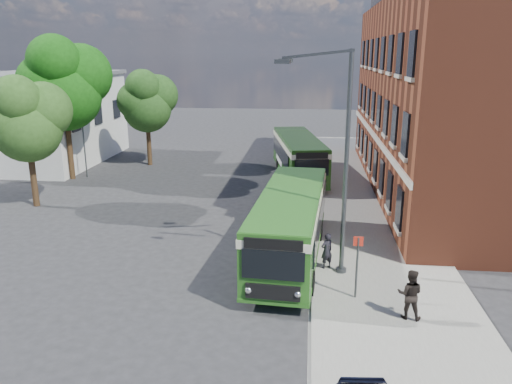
# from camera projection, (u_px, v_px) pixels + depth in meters

# --- Properties ---
(ground) EXTENTS (120.00, 120.00, 0.00)m
(ground) POSITION_uv_depth(u_px,v_px,m) (225.00, 251.00, 23.05)
(ground) COLOR #272629
(ground) RESTS_ON ground
(pavement) EXTENTS (6.00, 48.00, 0.15)m
(pavement) POSITION_uv_depth(u_px,v_px,m) (362.00, 204.00, 29.96)
(pavement) COLOR gray
(pavement) RESTS_ON ground
(kerb_line) EXTENTS (0.12, 48.00, 0.01)m
(kerb_line) POSITION_uv_depth(u_px,v_px,m) (311.00, 203.00, 30.30)
(kerb_line) COLOR beige
(kerb_line) RESTS_ON ground
(brick_office) EXTENTS (12.10, 26.00, 14.20)m
(brick_office) POSITION_uv_depth(u_px,v_px,m) (476.00, 84.00, 31.19)
(brick_office) COLOR brown
(brick_office) RESTS_ON ground
(white_building) EXTENTS (9.40, 13.40, 7.30)m
(white_building) POSITION_uv_depth(u_px,v_px,m) (46.00, 118.00, 41.16)
(white_building) COLOR silver
(white_building) RESTS_ON ground
(flagpole) EXTENTS (0.95, 0.10, 9.00)m
(flagpole) POSITION_uv_depth(u_px,v_px,m) (82.00, 109.00, 35.45)
(flagpole) COLOR #3B3E40
(flagpole) RESTS_ON ground
(street_lamp) EXTENTS (2.96, 2.38, 9.00)m
(street_lamp) POSITION_uv_depth(u_px,v_px,m) (337.00, 161.00, 19.34)
(street_lamp) COLOR #3B3E40
(street_lamp) RESTS_ON ground
(bus_stop_sign) EXTENTS (0.35, 0.08, 2.52)m
(bus_stop_sign) POSITION_uv_depth(u_px,v_px,m) (357.00, 263.00, 18.04)
(bus_stop_sign) COLOR #3B3E40
(bus_stop_sign) RESTS_ON ground
(bus_front) EXTENTS (3.28, 10.62, 3.02)m
(bus_front) POSITION_uv_depth(u_px,v_px,m) (290.00, 220.00, 21.71)
(bus_front) COLOR #2A651D
(bus_front) RESTS_ON ground
(bus_rear) EXTENTS (4.39, 10.72, 3.02)m
(bus_rear) POSITION_uv_depth(u_px,v_px,m) (299.00, 153.00, 35.97)
(bus_rear) COLOR #204E15
(bus_rear) RESTS_ON ground
(pedestrian_a) EXTENTS (0.67, 0.62, 1.53)m
(pedestrian_a) POSITION_uv_depth(u_px,v_px,m) (327.00, 251.00, 20.70)
(pedestrian_a) COLOR black
(pedestrian_a) RESTS_ON pavement
(pedestrian_b) EXTENTS (0.97, 0.82, 1.75)m
(pedestrian_b) POSITION_uv_depth(u_px,v_px,m) (410.00, 294.00, 16.75)
(pedestrian_b) COLOR black
(pedestrian_b) RESTS_ON pavement
(tree_left) EXTENTS (4.57, 4.34, 7.72)m
(tree_left) POSITION_uv_depth(u_px,v_px,m) (27.00, 118.00, 28.39)
(tree_left) COLOR #352313
(tree_left) RESTS_ON ground
(tree_mid) EXTENTS (5.96, 5.67, 10.07)m
(tree_mid) POSITION_uv_depth(u_px,v_px,m) (64.00, 83.00, 34.30)
(tree_mid) COLOR #352313
(tree_mid) RESTS_ON ground
(tree_right) EXTENTS (4.53, 4.30, 7.64)m
(tree_right) POSITION_uv_depth(u_px,v_px,m) (147.00, 101.00, 39.26)
(tree_right) COLOR #352313
(tree_right) RESTS_ON ground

